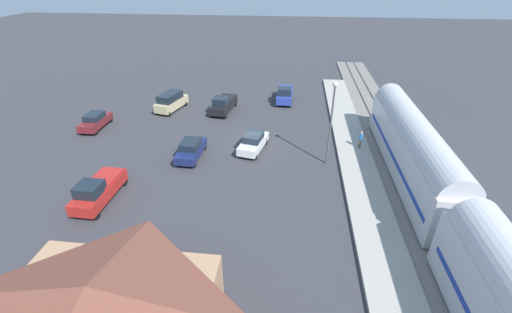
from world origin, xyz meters
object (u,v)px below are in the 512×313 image
pickup_blue (285,94)px  suv_tan (171,101)px  sedan_maroon (95,121)px  sedan_navy (191,149)px  pedestrian_on_platform (361,138)px  sedan_white (253,142)px  light_pole_near_platform (332,115)px  passenger_train (461,223)px  pickup_red (98,190)px  pickup_black (224,104)px

pickup_blue → suv_tan: (14.03, 4.70, 0.12)m
sedan_maroon → sedan_navy: (-12.50, 5.31, 0.00)m
pedestrian_on_platform → sedan_white: size_ratio=0.36×
sedan_white → light_pole_near_platform: (-7.01, 1.82, 4.00)m
passenger_train → suv_tan: size_ratio=7.53×
pickup_red → pickup_blue: bearing=-119.4°
pickup_red → sedan_white: bearing=-138.5°
pickup_blue → sedan_navy: 18.20m
sedan_maroon → pedestrian_on_platform: bearing=176.0°
pickup_black → light_pole_near_platform: size_ratio=0.72×
pickup_blue → sedan_white: size_ratio=1.13×
pedestrian_on_platform → sedan_white: pedestrian_on_platform is taller
sedan_maroon → light_pole_near_platform: (-25.18, 5.00, 4.00)m
pickup_blue → pickup_red: 27.20m
sedan_maroon → light_pole_near_platform: 25.99m
pickup_red → sedan_navy: size_ratio=1.19×
pickup_black → passenger_train: bearing=129.8°
pickup_blue → sedan_navy: (8.18, 16.26, -0.15)m
light_pole_near_platform → pedestrian_on_platform: bearing=-138.4°
passenger_train → suv_tan: (25.34, -22.21, -1.71)m
sedan_white → sedan_maroon: (18.17, -3.18, 0.00)m
pickup_black → sedan_white: pickup_black is taller
pickup_black → suv_tan: suv_tan is taller
light_pole_near_platform → sedan_navy: bearing=1.4°
pedestrian_on_platform → suv_tan: size_ratio=0.33×
passenger_train → pickup_blue: bearing=-67.2°
suv_tan → pickup_black: bearing=-178.2°
passenger_train → pickup_red: bearing=-7.4°
sedan_white → sedan_navy: 6.06m
sedan_navy → sedan_maroon: bearing=-23.0°
suv_tan → sedan_navy: bearing=116.9°
passenger_train → sedan_white: bearing=-42.8°
sedan_white → pedestrian_on_platform: bearing=-173.4°
pedestrian_on_platform → sedan_maroon: bearing=-4.0°
pedestrian_on_platform → suv_tan: 23.44m
sedan_maroon → sedan_navy: 13.58m
pickup_black → pickup_blue: (-7.38, -4.50, 0.00)m
passenger_train → pickup_blue: 29.25m
passenger_train → sedan_maroon: size_ratio=8.70×
pedestrian_on_platform → pickup_red: 23.83m
pedestrian_on_platform → light_pole_near_platform: bearing=41.6°
sedan_white → sedan_navy: size_ratio=1.05×
pickup_black → sedan_navy: pickup_black is taller
pickup_blue → sedan_navy: pickup_blue is taller
pickup_black → suv_tan: bearing=1.8°
pedestrian_on_platform → pickup_blue: (7.92, -12.93, -0.25)m
pickup_red → sedan_navy: 9.05m
passenger_train → sedan_navy: 22.30m
sedan_maroon → light_pole_near_platform: size_ratio=0.58×
pedestrian_on_platform → sedan_maroon: pedestrian_on_platform is taller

